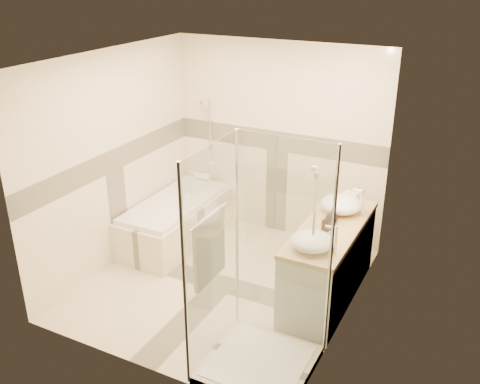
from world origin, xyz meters
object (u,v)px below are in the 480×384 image
at_px(bathtub, 176,218).
at_px(shower_enclosure, 251,313).
at_px(vessel_sink_near, 341,204).
at_px(amenity_bottle_b, 333,215).
at_px(vanity, 329,262).
at_px(amenity_bottle_a, 327,223).
at_px(vessel_sink_far, 312,241).

xyz_separation_m(bathtub, shower_enclosure, (1.86, -1.62, 0.20)).
bearing_deg(shower_enclosure, vessel_sink_near, 80.62).
bearing_deg(amenity_bottle_b, vessel_sink_near, 90.00).
relative_size(shower_enclosure, amenity_bottle_b, 12.96).
xyz_separation_m(vanity, amenity_bottle_a, (-0.02, -0.11, 0.51)).
relative_size(vanity, vessel_sink_far, 3.98).
relative_size(vessel_sink_far, amenity_bottle_a, 2.45).
bearing_deg(amenity_bottle_a, vessel_sink_near, 90.00).
height_order(vanity, amenity_bottle_b, amenity_bottle_b).
xyz_separation_m(bathtub, vessel_sink_near, (2.13, 0.03, 0.63)).
distance_m(vanity, vessel_sink_far, 0.74).
bearing_deg(vessel_sink_near, amenity_bottle_b, -90.00).
distance_m(bathtub, amenity_bottle_b, 2.23).
xyz_separation_m(bathtub, vessel_sink_far, (2.13, -0.89, 0.62)).
height_order(vanity, shower_enclosure, shower_enclosure).
height_order(bathtub, vessel_sink_near, vessel_sink_near).
xyz_separation_m(vessel_sink_far, amenity_bottle_b, (0.00, 0.63, -0.00)).
bearing_deg(amenity_bottle_a, shower_enclosure, -103.24).
relative_size(vessel_sink_near, amenity_bottle_b, 2.81).
bearing_deg(vessel_sink_far, bathtub, 157.40).
relative_size(shower_enclosure, vessel_sink_far, 5.01).
bearing_deg(vanity, amenity_bottle_b, 102.59).
bearing_deg(vessel_sink_far, amenity_bottle_b, 90.00).
height_order(bathtub, amenity_bottle_a, amenity_bottle_a).
height_order(shower_enclosure, vessel_sink_near, shower_enclosure).
bearing_deg(amenity_bottle_b, amenity_bottle_a, -90.00).
bearing_deg(bathtub, vanity, -9.25).
bearing_deg(vessel_sink_far, vanity, 87.87).
relative_size(vessel_sink_near, amenity_bottle_a, 2.67).
bearing_deg(vessel_sink_near, vanity, -86.99).
xyz_separation_m(vessel_sink_near, vessel_sink_far, (0.00, -0.92, -0.01)).
height_order(shower_enclosure, amenity_bottle_b, shower_enclosure).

